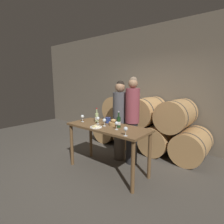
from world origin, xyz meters
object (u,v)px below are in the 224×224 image
Objects in this scene: person_right at (132,120)px; wine_bottle_white at (97,117)px; wine_glass_right at (117,124)px; wine_glass_center at (104,120)px; wine_glass_far_right at (126,129)px; wine_glass_left at (98,119)px; person_left at (120,119)px; blue_crock at (108,120)px; tasting_table at (108,133)px; wine_bottle_red at (119,122)px; cheese_plate at (96,127)px; bread_basket at (114,123)px; wine_glass_far_left at (82,117)px.

person_right is 6.26× the size of wine_bottle_white.
wine_glass_center is at bearing 171.92° from wine_glass_right.
wine_bottle_white is 2.00× the size of wine_glass_far_right.
wine_glass_left is (0.14, -0.11, 0.01)m from wine_bottle_white.
wine_glass_center is (0.10, -0.62, 0.10)m from person_left.
blue_crock is 0.22m from wine_glass_left.
tasting_table is 0.62m from person_left.
wine_glass_left is at bearing 171.24° from wine_glass_right.
person_left is 0.54m from wine_bottle_white.
wine_bottle_red is 1.04× the size of wine_bottle_white.
cheese_plate is at bearing -139.38° from wine_bottle_red.
wine_glass_far_right is at bearing -21.10° from wine_bottle_white.
tasting_table is 0.70m from wine_glass_far_right.
wine_bottle_red is 2.55× the size of blue_crock.
cheese_plate is at bearing -81.04° from blue_crock.
blue_crock is at bearing 162.82° from bread_basket.
wine_bottle_white is 0.30m from wine_glass_far_left.
person_left is 0.60m from wine_glass_left.
tasting_table is at bearing -108.56° from bread_basket.
wine_glass_far_right is at bearing -19.91° from wine_glass_center.
cheese_plate is at bearing -104.66° from wine_glass_center.
person_right reaches higher than wine_bottle_red.
wine_glass_far_left is (-0.48, -0.65, 0.10)m from person_left.
wine_glass_right is at bearing -15.81° from tasting_table.
bread_basket is 1.33× the size of wine_glass_left.
wine_glass_left is at bearing 162.36° from wine_glass_far_right.
tasting_table is at bearing 5.83° from wine_glass_far_left.
wine_glass_far_right is (0.32, -0.19, 0.00)m from wine_glass_right.
tasting_table is at bearing -75.57° from person_left.
wine_bottle_red is (0.22, 0.06, 0.23)m from tasting_table.
person_right is at bearing 40.27° from wine_bottle_white.
cheese_plate is (-0.14, -0.35, -0.03)m from bread_basket.
wine_bottle_white is at bearing 163.89° from wine_glass_right.
bread_basket is at bearing 16.45° from wine_glass_far_left.
blue_crock is at bearing 20.47° from wine_bottle_white.
cheese_plate is at bearing -48.11° from wine_bottle_white.
person_left is at bearing 99.32° from wine_glass_center.
blue_crock is 0.26m from wine_glass_center.
bread_basket is 0.20m from wine_glass_center.
person_left is 0.39m from blue_crock.
bread_basket is (-0.17, 0.08, -0.06)m from wine_bottle_red.
person_left is 0.32m from person_right.
bread_basket is (0.43, 0.02, -0.05)m from wine_bottle_white.
wine_glass_right is (0.33, -0.05, 0.00)m from wine_glass_center.
wine_bottle_red is 2.08× the size of wine_glass_far_left.
wine_glass_center is at bearing -80.68° from person_left.
wine_bottle_red is (0.05, -0.53, 0.05)m from person_right.
person_right is at bearing 49.53° from blue_crock.
person_right reaches higher than wine_glass_right.
wine_glass_left is at bearing -38.55° from wine_bottle_white.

